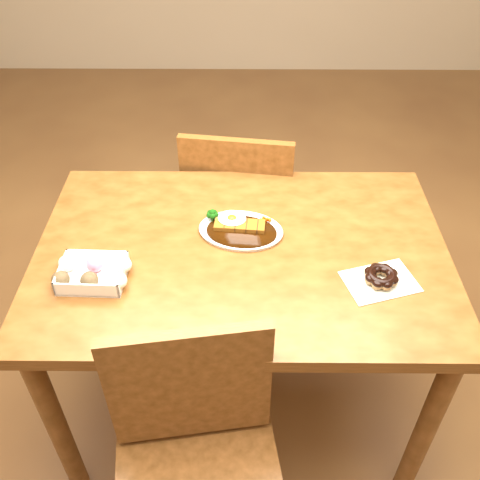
{
  "coord_description": "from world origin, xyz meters",
  "views": [
    {
      "loc": [
        0.0,
        -1.16,
        1.79
      ],
      "look_at": [
        -0.01,
        -0.03,
        0.81
      ],
      "focal_mm": 40.0,
      "sensor_mm": 36.0,
      "label": 1
    }
  ],
  "objects_px": {
    "chair_far": "(241,210)",
    "donut_box": "(92,273)",
    "katsu_curry_plate": "(240,228)",
    "chair_near": "(198,473)",
    "table": "(242,273)",
    "pon_de_ring": "(381,277)"
  },
  "relations": [
    {
      "from": "chair_near",
      "to": "pon_de_ring",
      "type": "height_order",
      "value": "chair_near"
    },
    {
      "from": "katsu_curry_plate",
      "to": "pon_de_ring",
      "type": "xyz_separation_m",
      "value": [
        0.38,
        -0.21,
        0.01
      ]
    },
    {
      "from": "table",
      "to": "chair_far",
      "type": "height_order",
      "value": "chair_far"
    },
    {
      "from": "donut_box",
      "to": "pon_de_ring",
      "type": "xyz_separation_m",
      "value": [
        0.78,
        -0.0,
        -0.01
      ]
    },
    {
      "from": "table",
      "to": "donut_box",
      "type": "xyz_separation_m",
      "value": [
        -0.4,
        -0.13,
        0.12
      ]
    },
    {
      "from": "table",
      "to": "chair_near",
      "type": "bearing_deg",
      "value": -101.14
    },
    {
      "from": "katsu_curry_plate",
      "to": "donut_box",
      "type": "relative_size",
      "value": 1.34
    },
    {
      "from": "donut_box",
      "to": "pon_de_ring",
      "type": "bearing_deg",
      "value": -0.28
    },
    {
      "from": "chair_near",
      "to": "pon_de_ring",
      "type": "xyz_separation_m",
      "value": [
        0.48,
        0.4,
        0.29
      ]
    },
    {
      "from": "chair_far",
      "to": "chair_near",
      "type": "relative_size",
      "value": 1.0
    },
    {
      "from": "katsu_curry_plate",
      "to": "chair_near",
      "type": "bearing_deg",
      "value": -99.09
    },
    {
      "from": "chair_far",
      "to": "pon_de_ring",
      "type": "relative_size",
      "value": 3.94
    },
    {
      "from": "katsu_curry_plate",
      "to": "donut_box",
      "type": "height_order",
      "value": "same"
    },
    {
      "from": "chair_far",
      "to": "katsu_curry_plate",
      "type": "bearing_deg",
      "value": 97.63
    },
    {
      "from": "katsu_curry_plate",
      "to": "chair_far",
      "type": "bearing_deg",
      "value": 89.87
    },
    {
      "from": "chair_far",
      "to": "pon_de_ring",
      "type": "distance_m",
      "value": 0.82
    },
    {
      "from": "chair_near",
      "to": "donut_box",
      "type": "height_order",
      "value": "chair_near"
    },
    {
      "from": "pon_de_ring",
      "to": "katsu_curry_plate",
      "type": "bearing_deg",
      "value": 151.38
    },
    {
      "from": "pon_de_ring",
      "to": "chair_far",
      "type": "bearing_deg",
      "value": 119.85
    },
    {
      "from": "chair_far",
      "to": "donut_box",
      "type": "xyz_separation_m",
      "value": [
        -0.4,
        -0.66,
        0.3
      ]
    },
    {
      "from": "chair_far",
      "to": "donut_box",
      "type": "height_order",
      "value": "chair_far"
    },
    {
      "from": "table",
      "to": "pon_de_ring",
      "type": "distance_m",
      "value": 0.42
    }
  ]
}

